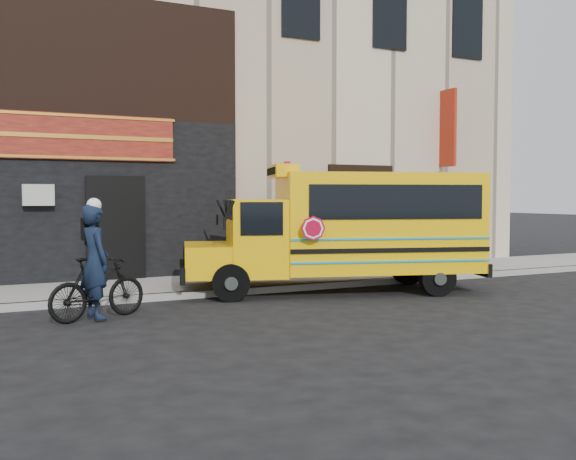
% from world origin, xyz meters
% --- Properties ---
extents(ground, '(120.00, 120.00, 0.00)m').
position_xyz_m(ground, '(0.00, 0.00, 0.00)').
color(ground, black).
rests_on(ground, ground).
extents(curb, '(40.00, 0.20, 0.15)m').
position_xyz_m(curb, '(0.00, 2.60, 0.07)').
color(curb, gray).
rests_on(curb, ground).
extents(sidewalk, '(40.00, 3.00, 0.15)m').
position_xyz_m(sidewalk, '(0.00, 4.10, 0.07)').
color(sidewalk, gray).
rests_on(sidewalk, ground).
extents(building, '(20.00, 10.70, 12.00)m').
position_xyz_m(building, '(-0.04, 10.45, 6.13)').
color(building, '#C6B294').
rests_on(building, sidewalk).
extents(school_bus, '(7.22, 3.99, 2.92)m').
position_xyz_m(school_bus, '(1.47, 1.93, 1.51)').
color(school_bus, black).
rests_on(school_bus, ground).
extents(sign_pole, '(0.08, 0.25, 2.87)m').
position_xyz_m(sign_pole, '(4.72, 2.77, 1.59)').
color(sign_pole, '#383F39').
rests_on(sign_pole, ground).
extents(bicycle, '(1.96, 1.14, 1.13)m').
position_xyz_m(bicycle, '(-4.37, 1.00, 0.57)').
color(bicycle, black).
rests_on(bicycle, ground).
extents(cyclist, '(0.66, 0.84, 2.03)m').
position_xyz_m(cyclist, '(-4.43, 0.93, 1.01)').
color(cyclist, black).
rests_on(cyclist, ground).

